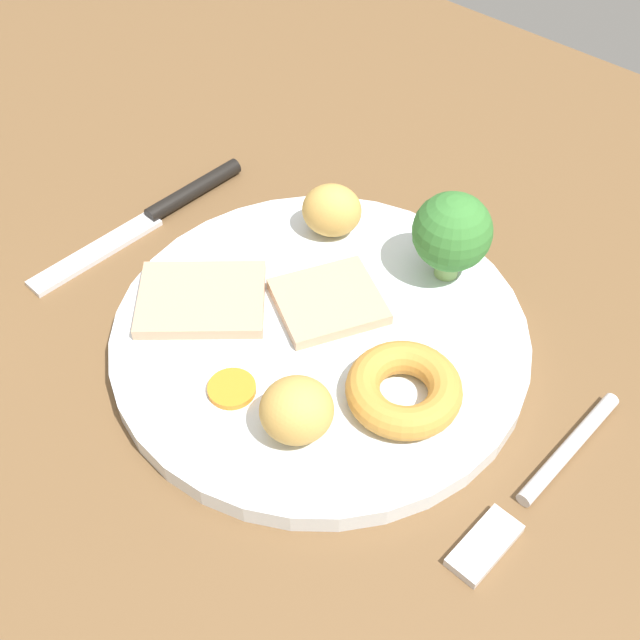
{
  "coord_description": "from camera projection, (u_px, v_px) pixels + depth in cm",
  "views": [
    {
      "loc": [
        -25.07,
        27.31,
        44.48
      ],
      "look_at": [
        -2.52,
        1.01,
        6.0
      ],
      "focal_mm": 46.8,
      "sensor_mm": 36.0,
      "label": 1
    }
  ],
  "objects": [
    {
      "name": "meat_slice_main",
      "position": [
        328.0,
        301.0,
        0.54
      ],
      "size": [
        8.32,
        8.55,
        0.8
      ],
      "primitive_type": "cube",
      "rotation": [
        0.0,
        0.0,
        1.06
      ],
      "color": "tan",
      "rests_on": "dinner_plate"
    },
    {
      "name": "carrot_coin_front",
      "position": [
        232.0,
        389.0,
        0.49
      ],
      "size": [
        2.89,
        2.89,
        0.41
      ],
      "primitive_type": "cylinder",
      "color": "orange",
      "rests_on": "dinner_plate"
    },
    {
      "name": "meat_slice_under",
      "position": [
        201.0,
        299.0,
        0.54
      ],
      "size": [
        10.21,
        10.04,
        0.8
      ],
      "primitive_type": "cube",
      "rotation": [
        0.0,
        0.0,
        3.86
      ],
      "color": "tan",
      "rests_on": "dinner_plate"
    },
    {
      "name": "broccoli_floret",
      "position": [
        452.0,
        233.0,
        0.53
      ],
      "size": [
        5.2,
        5.2,
        6.34
      ],
      "color": "#8CB766",
      "rests_on": "dinner_plate"
    },
    {
      "name": "roast_potato_left",
      "position": [
        297.0,
        410.0,
        0.46
      ],
      "size": [
        5.77,
        5.79,
        3.77
      ],
      "primitive_type": "ellipsoid",
      "rotation": [
        0.0,
        0.0,
        0.86
      ],
      "color": "tan",
      "rests_on": "dinner_plate"
    },
    {
      "name": "roast_potato_right",
      "position": [
        332.0,
        210.0,
        0.57
      ],
      "size": [
        5.34,
        5.13,
        3.83
      ],
      "primitive_type": "ellipsoid",
      "rotation": [
        0.0,
        0.0,
        3.71
      ],
      "color": "tan",
      "rests_on": "dinner_plate"
    },
    {
      "name": "dinner_plate",
      "position": [
        320.0,
        338.0,
        0.53
      ],
      "size": [
        26.44,
        26.44,
        1.4
      ],
      "primitive_type": "cylinder",
      "color": "white",
      "rests_on": "dining_table"
    },
    {
      "name": "yorkshire_pudding",
      "position": [
        404.0,
        389.0,
        0.48
      ],
      "size": [
        6.83,
        6.83,
        2.02
      ],
      "primitive_type": "torus",
      "color": "#C68938",
      "rests_on": "dinner_plate"
    },
    {
      "name": "dining_table",
      "position": [
        302.0,
        335.0,
        0.57
      ],
      "size": [
        120.0,
        84.0,
        3.6
      ],
      "primitive_type": "cube",
      "color": "brown",
      "rests_on": "ground"
    },
    {
      "name": "fork",
      "position": [
        536.0,
        486.0,
        0.46
      ],
      "size": [
        2.21,
        15.3,
        0.9
      ],
      "rotation": [
        0.0,
        0.0,
        1.52
      ],
      "color": "silver",
      "rests_on": "dining_table"
    },
    {
      "name": "knife",
      "position": [
        159.0,
        212.0,
        0.62
      ],
      "size": [
        2.75,
        18.56,
        1.2
      ],
      "rotation": [
        0.0,
        0.0,
        1.5
      ],
      "color": "black",
      "rests_on": "dining_table"
    }
  ]
}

